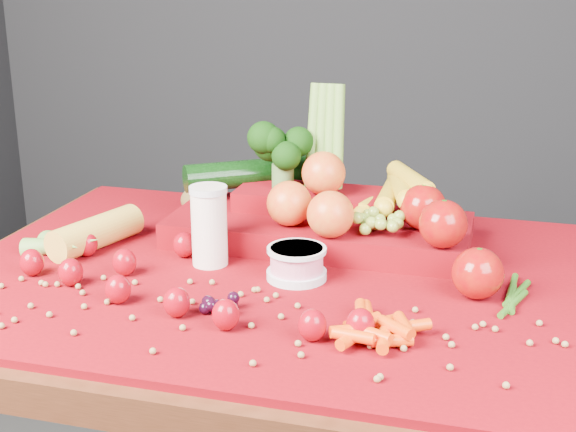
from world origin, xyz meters
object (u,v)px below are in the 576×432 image
(yogurt_bowl, at_px, (297,262))
(table, at_px, (285,333))
(milk_glass, at_px, (209,223))
(produce_mound, at_px, (331,210))

(yogurt_bowl, bearing_deg, table, 140.89)
(milk_glass, bearing_deg, produce_mound, 42.26)
(table, bearing_deg, milk_glass, 179.36)
(table, bearing_deg, produce_mound, 75.08)
(yogurt_bowl, bearing_deg, produce_mound, 84.84)
(table, relative_size, produce_mound, 1.86)
(produce_mound, bearing_deg, yogurt_bowl, -95.16)
(milk_glass, xyz_separation_m, yogurt_bowl, (0.15, -0.02, -0.04))
(milk_glass, height_order, produce_mound, produce_mound)
(yogurt_bowl, xyz_separation_m, produce_mound, (0.02, 0.17, 0.03))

